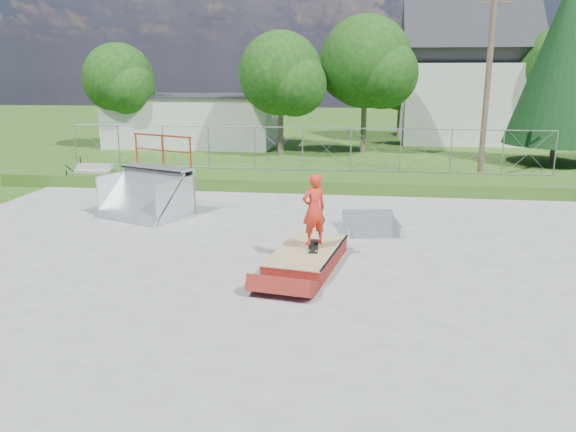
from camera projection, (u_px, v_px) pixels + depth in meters
name	position (u px, v px, depth m)	size (l,w,h in m)	color
ground	(256.00, 265.00, 13.54)	(120.00, 120.00, 0.00)	#274F16
concrete_pad	(256.00, 264.00, 13.54)	(20.00, 16.00, 0.04)	gray
grass_berm	(300.00, 181.00, 22.60)	(24.00, 3.00, 0.50)	#274F16
grind_box	(307.00, 258.00, 13.40)	(1.85, 3.04, 0.42)	maroon
quarter_pipe	(142.00, 178.00, 17.72)	(2.51, 2.13, 2.51)	#B0B3B9
flat_bank_ramp	(371.00, 225.00, 16.19)	(1.51, 1.61, 0.46)	#B0B3B9
skateboard	(314.00, 247.00, 13.39)	(0.22, 0.80, 0.02)	black
skater	(314.00, 212.00, 13.17)	(0.62, 0.41, 1.70)	red
concrete_stairs	(91.00, 176.00, 22.87)	(1.50, 1.60, 0.80)	gray
chain_link_fence	(302.00, 149.00, 23.27)	(20.00, 0.06, 1.80)	gray
utility_building_flat	(196.00, 121.00, 35.29)	(10.00, 6.00, 3.00)	silver
gable_house	(466.00, 82.00, 36.39)	(8.40, 6.08, 8.94)	silver
utility_pole	(488.00, 84.00, 23.11)	(0.24, 0.24, 8.00)	brown
tree_left_near	(285.00, 77.00, 29.82)	(4.76, 4.48, 6.65)	brown
tree_center	(371.00, 65.00, 30.99)	(5.44, 5.12, 7.60)	brown
tree_left_far	(121.00, 81.00, 33.09)	(4.42, 4.16, 6.18)	brown
tree_right_far	(564.00, 71.00, 33.46)	(5.10, 4.80, 7.12)	brown
tree_back_mid	(404.00, 84.00, 38.71)	(4.08, 3.84, 5.70)	brown
conifer_tree	(564.00, 60.00, 27.07)	(5.04, 5.04, 9.10)	brown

